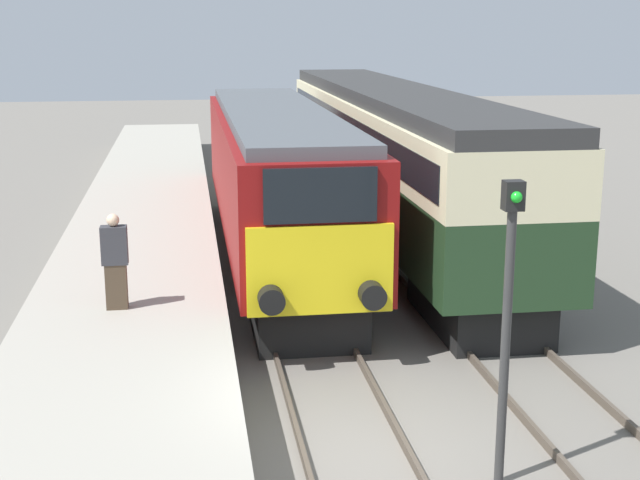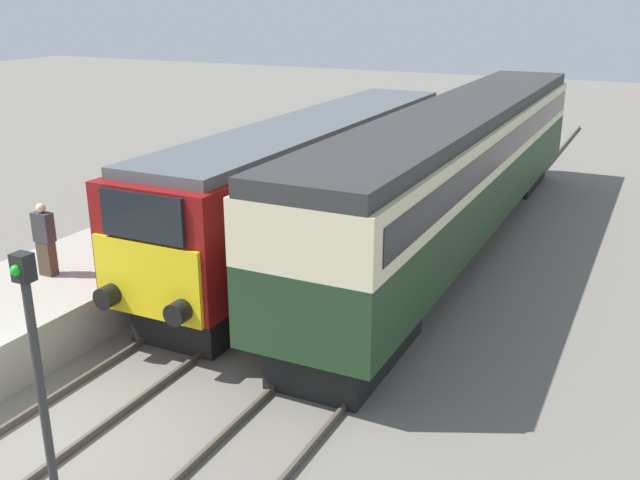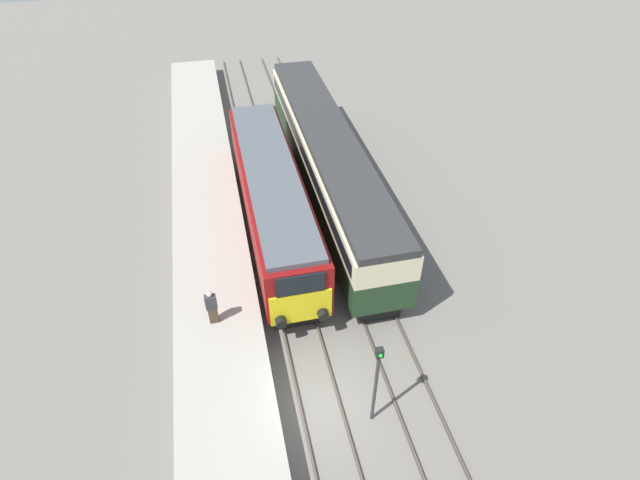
{
  "view_description": "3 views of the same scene",
  "coord_description": "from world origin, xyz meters",
  "px_view_note": "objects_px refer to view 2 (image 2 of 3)",
  "views": [
    {
      "loc": [
        -2.14,
        -10.87,
        5.78
      ],
      "look_at": [
        0.0,
        3.36,
        2.28
      ],
      "focal_mm": 50.0,
      "sensor_mm": 36.0,
      "label": 1
    },
    {
      "loc": [
        8.55,
        -6.56,
        6.92
      ],
      "look_at": [
        1.7,
        7.36,
        1.6
      ],
      "focal_mm": 40.0,
      "sensor_mm": 36.0,
      "label": 2
    },
    {
      "loc": [
        -2.26,
        -9.78,
        16.42
      ],
      "look_at": [
        1.7,
        7.36,
        1.6
      ],
      "focal_mm": 28.0,
      "sensor_mm": 36.0,
      "label": 3
    }
  ],
  "objects_px": {
    "person_on_platform": "(45,240)",
    "signal_post": "(38,371)",
    "locomotive": "(315,180)",
    "passenger_carriage": "(461,162)"
  },
  "relations": [
    {
      "from": "locomotive",
      "to": "signal_post",
      "type": "height_order",
      "value": "signal_post"
    },
    {
      "from": "person_on_platform",
      "to": "signal_post",
      "type": "height_order",
      "value": "signal_post"
    },
    {
      "from": "locomotive",
      "to": "passenger_carriage",
      "type": "bearing_deg",
      "value": 35.03
    },
    {
      "from": "person_on_platform",
      "to": "locomotive",
      "type": "bearing_deg",
      "value": 62.27
    },
    {
      "from": "locomotive",
      "to": "signal_post",
      "type": "relative_size",
      "value": 3.75
    },
    {
      "from": "person_on_platform",
      "to": "signal_post",
      "type": "xyz_separation_m",
      "value": [
        5.11,
        -4.92,
        0.5
      ]
    },
    {
      "from": "signal_post",
      "to": "person_on_platform",
      "type": "bearing_deg",
      "value": 136.07
    },
    {
      "from": "locomotive",
      "to": "person_on_platform",
      "type": "relative_size",
      "value": 8.97
    },
    {
      "from": "person_on_platform",
      "to": "signal_post",
      "type": "relative_size",
      "value": 0.42
    },
    {
      "from": "locomotive",
      "to": "signal_post",
      "type": "xyz_separation_m",
      "value": [
        1.7,
        -11.41,
        0.22
      ]
    }
  ]
}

